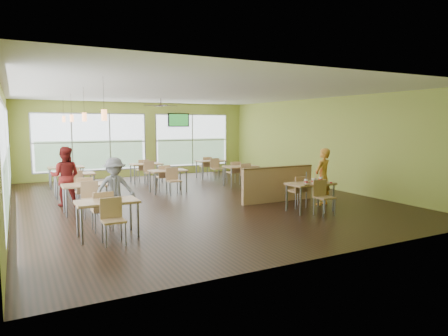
{
  "coord_description": "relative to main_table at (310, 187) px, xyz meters",
  "views": [
    {
      "loc": [
        -4.78,
        -11.07,
        2.28
      ],
      "look_at": [
        0.63,
        -0.76,
        0.99
      ],
      "focal_mm": 32.0,
      "sensor_mm": 36.0,
      "label": 1
    }
  ],
  "objects": [
    {
      "name": "ketchup_cup",
      "position": [
        0.44,
        -0.3,
        0.13
      ],
      "size": [
        0.06,
        0.06,
        0.02
      ],
      "primitive_type": "cylinder",
      "color": "#A40012",
      "rests_on": "main_table"
    },
    {
      "name": "room",
      "position": [
        -2.0,
        3.0,
        0.97
      ],
      "size": [
        12.0,
        12.04,
        3.2
      ],
      "color": "black",
      "rests_on": "ground"
    },
    {
      "name": "wrapper_right",
      "position": [
        0.29,
        -0.23,
        0.14
      ],
      "size": [
        0.18,
        0.17,
        0.04
      ],
      "primitive_type": "ellipsoid",
      "rotation": [
        0.0,
        0.0,
        -0.27
      ],
      "color": "#A0774D",
      "rests_on": "main_table"
    },
    {
      "name": "wrapper_mid",
      "position": [
        -0.07,
        0.03,
        0.14
      ],
      "size": [
        0.22,
        0.21,
        0.05
      ],
      "primitive_type": "ellipsoid",
      "rotation": [
        0.0,
        0.0,
        -0.23
      ],
      "color": "#A0774D",
      "rests_on": "main_table"
    },
    {
      "name": "cup_blue",
      "position": [
        -0.26,
        -0.15,
        0.19
      ],
      "size": [
        0.1,
        0.1,
        0.35
      ],
      "color": "white",
      "rests_on": "main_table"
    },
    {
      "name": "window_bays",
      "position": [
        -4.65,
        6.08,
        0.85
      ],
      "size": [
        9.24,
        10.24,
        2.38
      ],
      "color": "white",
      "rests_on": "room"
    },
    {
      "name": "pendant_lights",
      "position": [
        -5.2,
        3.68,
        1.82
      ],
      "size": [
        0.11,
        7.31,
        0.86
      ],
      "color": "#2D2119",
      "rests_on": "ceiling"
    },
    {
      "name": "cup_red_far",
      "position": [
        0.3,
        -0.06,
        0.19
      ],
      "size": [
        0.1,
        0.1,
        0.37
      ],
      "color": "white",
      "rests_on": "main_table"
    },
    {
      "name": "patron_maroon",
      "position": [
        -5.59,
        3.73,
        0.2
      ],
      "size": [
        0.97,
        0.86,
        1.66
      ],
      "primitive_type": "imported",
      "rotation": [
        0.0,
        0.0,
        2.81
      ],
      "color": "maroon",
      "rests_on": "floor"
    },
    {
      "name": "wrapper_left",
      "position": [
        -0.36,
        -0.3,
        0.14
      ],
      "size": [
        0.2,
        0.18,
        0.04
      ],
      "primitive_type": "ellipsoid",
      "rotation": [
        0.0,
        0.0,
        0.11
      ],
      "color": "#A0774D",
      "rests_on": "main_table"
    },
    {
      "name": "man_plaid",
      "position": [
        0.86,
        0.5,
        0.17
      ],
      "size": [
        0.68,
        0.56,
        1.6
      ],
      "primitive_type": "imported",
      "rotation": [
        0.0,
        0.0,
        3.48
      ],
      "color": "orange",
      "rests_on": "floor"
    },
    {
      "name": "cup_red_near",
      "position": [
        0.04,
        -0.17,
        0.19
      ],
      "size": [
        0.1,
        0.1,
        0.35
      ],
      "color": "white",
      "rests_on": "main_table"
    },
    {
      "name": "food_basket",
      "position": [
        0.44,
        0.03,
        0.15
      ],
      "size": [
        0.22,
        0.22,
        0.05
      ],
      "color": "black",
      "rests_on": "main_table"
    },
    {
      "name": "tv_backwall",
      "position": [
        -0.2,
        8.9,
        1.82
      ],
      "size": [
        1.0,
        0.07,
        0.6
      ],
      "color": "black",
      "rests_on": "wall_back"
    },
    {
      "name": "ceiling_fan",
      "position": [
        -2.0,
        6.0,
        2.32
      ],
      "size": [
        1.25,
        1.25,
        0.29
      ],
      "color": "#2D2119",
      "rests_on": "ceiling"
    },
    {
      "name": "dining_tables",
      "position": [
        -3.05,
        4.71,
        -0.0
      ],
      "size": [
        6.92,
        8.72,
        0.87
      ],
      "color": "tan",
      "rests_on": "floor"
    },
    {
      "name": "cup_yellow",
      "position": [
        -0.06,
        -0.18,
        0.2
      ],
      "size": [
        0.11,
        0.11,
        0.38
      ],
      "color": "white",
      "rests_on": "main_table"
    },
    {
      "name": "main_table",
      "position": [
        0.0,
        0.0,
        0.0
      ],
      "size": [
        1.22,
        1.52,
        0.87
      ],
      "color": "tan",
      "rests_on": "floor"
    },
    {
      "name": "patron_grey",
      "position": [
        -4.73,
        1.46,
        0.11
      ],
      "size": [
        0.98,
        0.58,
        1.49
      ],
      "primitive_type": "imported",
      "rotation": [
        0.0,
        0.0,
        -0.03
      ],
      "color": "slate",
      "rests_on": "floor"
    },
    {
      "name": "half_wall_divider",
      "position": [
        0.0,
        1.45,
        -0.11
      ],
      "size": [
        2.4,
        0.14,
        1.04
      ],
      "color": "tan",
      "rests_on": "floor"
    }
  ]
}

